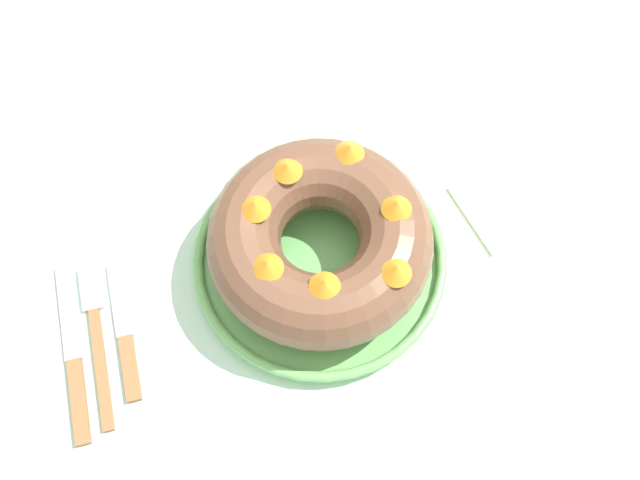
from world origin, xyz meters
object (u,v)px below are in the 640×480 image
at_px(bundt_cake, 320,240).
at_px(serving_knife, 75,363).
at_px(serving_dish, 320,259).
at_px(fork, 97,332).
at_px(cake_knife, 126,339).
at_px(napkin, 520,197).

relative_size(bundt_cake, serving_knife, 1.19).
bearing_deg(serving_dish, fork, -174.95).
height_order(fork, cake_knife, cake_knife).
bearing_deg(fork, serving_dish, 6.46).
bearing_deg(napkin, bundt_cake, -174.31).
relative_size(serving_dish, fork, 1.51).
bearing_deg(cake_knife, fork, 155.52).
relative_size(serving_dish, serving_knife, 1.40).
bearing_deg(cake_knife, serving_dish, 11.97).
xyz_separation_m(serving_dish, bundt_cake, (0.00, 0.00, 0.05)).
height_order(bundt_cake, napkin, bundt_cake).
distance_m(fork, napkin, 0.53).
distance_m(bundt_cake, napkin, 0.27).
height_order(bundt_cake, fork, bundt_cake).
bearing_deg(serving_dish, serving_knife, -169.70).
bearing_deg(napkin, fork, -174.63).
bearing_deg(serving_knife, napkin, 2.61).
relative_size(serving_knife, cake_knife, 1.27).
distance_m(serving_dish, serving_knife, 0.30).
relative_size(bundt_cake, cake_knife, 1.51).
height_order(serving_dish, serving_knife, serving_dish).
bearing_deg(serving_dish, napkin, 5.69).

